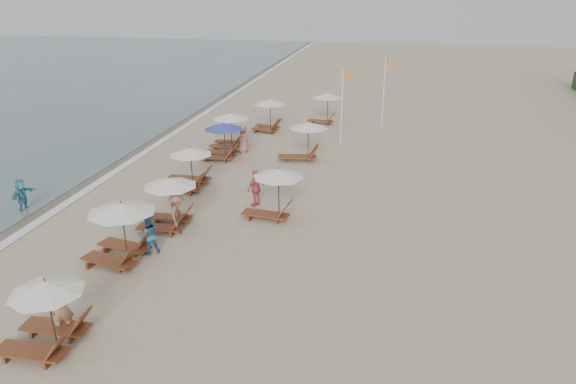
% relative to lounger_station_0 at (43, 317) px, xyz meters
% --- Properties ---
extents(ground, '(160.00, 160.00, 0.00)m').
position_rel_lounger_station_0_xyz_m(ground, '(5.61, 4.66, -0.99)').
color(ground, tan).
rests_on(ground, ground).
extents(wet_sand_band, '(3.20, 140.00, 0.01)m').
position_rel_lounger_station_0_xyz_m(wet_sand_band, '(-6.89, 14.66, -0.99)').
color(wet_sand_band, '#6B5E4C').
rests_on(wet_sand_band, ground).
extents(foam_line, '(0.50, 140.00, 0.02)m').
position_rel_lounger_station_0_xyz_m(foam_line, '(-5.59, 14.66, -0.98)').
color(foam_line, white).
rests_on(foam_line, ground).
extents(lounger_station_0, '(2.48, 2.02, 2.17)m').
position_rel_lounger_station_0_xyz_m(lounger_station_0, '(0.00, 0.00, 0.00)').
color(lounger_station_0, brown).
rests_on(lounger_station_0, ground).
extents(lounger_station_1, '(2.79, 2.44, 2.30)m').
position_rel_lounger_station_0_xyz_m(lounger_station_1, '(-0.45, 5.02, 0.16)').
color(lounger_station_1, brown).
rests_on(lounger_station_1, ground).
extents(lounger_station_2, '(2.49, 2.19, 2.24)m').
position_rel_lounger_station_0_xyz_m(lounger_station_2, '(0.16, 7.93, 0.15)').
color(lounger_station_2, brown).
rests_on(lounger_station_2, ground).
extents(lounger_station_3, '(2.67, 2.11, 2.13)m').
position_rel_lounger_station_0_xyz_m(lounger_station_3, '(-0.82, 12.42, -0.05)').
color(lounger_station_3, brown).
rests_on(lounger_station_3, ground).
extents(lounger_station_4, '(2.60, 2.31, 2.13)m').
position_rel_lounger_station_0_xyz_m(lounger_station_4, '(-0.63, 17.32, 0.12)').
color(lounger_station_4, brown).
rests_on(lounger_station_4, ground).
extents(lounger_station_5, '(2.45, 2.25, 2.20)m').
position_rel_lounger_station_0_xyz_m(lounger_station_5, '(-0.89, 19.55, 0.20)').
color(lounger_station_5, brown).
rests_on(lounger_station_5, ground).
extents(lounger_station_6, '(2.47, 2.28, 2.25)m').
position_rel_lounger_station_0_xyz_m(lounger_station_6, '(0.58, 23.86, 0.25)').
color(lounger_station_6, brown).
rests_on(lounger_station_6, ground).
extents(inland_station_0, '(2.76, 2.24, 2.22)m').
position_rel_lounger_station_0_xyz_m(inland_station_0, '(4.20, 9.75, 0.35)').
color(inland_station_0, brown).
rests_on(inland_station_0, ground).
extents(inland_station_1, '(2.89, 2.24, 2.22)m').
position_rel_lounger_station_0_xyz_m(inland_station_1, '(4.06, 17.95, 0.28)').
color(inland_station_1, brown).
rests_on(inland_station_1, ground).
extents(inland_station_2, '(2.60, 2.24, 2.22)m').
position_rel_lounger_station_0_xyz_m(inland_station_2, '(4.14, 26.76, 0.44)').
color(inland_station_2, brown).
rests_on(inland_station_2, ground).
extents(beachgoer_near, '(0.78, 0.73, 1.79)m').
position_rel_lounger_station_0_xyz_m(beachgoer_near, '(0.10, 0.64, -0.10)').
color(beachgoer_near, tan).
rests_on(beachgoer_near, ground).
extents(beachgoer_mid_a, '(0.94, 0.92, 1.53)m').
position_rel_lounger_station_0_xyz_m(beachgoer_mid_a, '(0.36, 5.72, -0.23)').
color(beachgoer_mid_a, '#306292').
rests_on(beachgoer_mid_a, ground).
extents(beachgoer_mid_b, '(0.84, 1.21, 1.72)m').
position_rel_lounger_station_0_xyz_m(beachgoer_mid_b, '(0.76, 7.55, -0.13)').
color(beachgoer_mid_b, '#8F5C48').
rests_on(beachgoer_mid_b, ground).
extents(beachgoer_far_a, '(0.89, 1.09, 1.74)m').
position_rel_lounger_station_0_xyz_m(beachgoer_far_a, '(3.14, 10.97, -0.12)').
color(beachgoer_far_a, '#D15357').
rests_on(beachgoer_far_a, ground).
extents(beachgoer_far_b, '(0.67, 0.93, 1.75)m').
position_rel_lounger_station_0_xyz_m(beachgoer_far_b, '(0.29, 18.73, -0.12)').
color(beachgoer_far_b, '#A76D5A').
rests_on(beachgoer_far_b, ground).
extents(waterline_walker, '(0.56, 1.42, 1.49)m').
position_rel_lounger_station_0_xyz_m(waterline_walker, '(-6.97, 8.34, -0.25)').
color(waterline_walker, teal).
rests_on(waterline_walker, ground).
extents(flag_pole_near, '(0.60, 0.08, 4.70)m').
position_rel_lounger_station_0_xyz_m(flag_pole_near, '(5.91, 21.50, 1.61)').
color(flag_pole_near, silver).
rests_on(flag_pole_near, ground).
extents(flag_pole_far, '(0.59, 0.08, 4.82)m').
position_rel_lounger_station_0_xyz_m(flag_pole_far, '(8.28, 26.84, 1.67)').
color(flag_pole_far, silver).
rests_on(flag_pole_far, ground).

